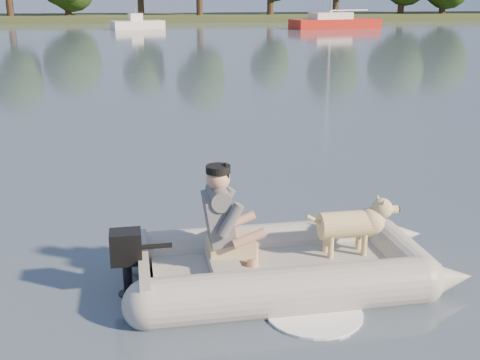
{
  "coord_description": "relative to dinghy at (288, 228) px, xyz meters",
  "views": [
    {
      "loc": [
        -0.9,
        -5.37,
        3.18
      ],
      "look_at": [
        0.13,
        2.21,
        0.75
      ],
      "focal_mm": 45.0,
      "sensor_mm": 36.0,
      "label": 1
    }
  ],
  "objects": [
    {
      "name": "water",
      "position": [
        -0.47,
        -0.72,
        -0.64
      ],
      "size": [
        160.0,
        160.0,
        0.0
      ],
      "primitive_type": "plane",
      "color": "slate",
      "rests_on": "ground"
    },
    {
      "name": "shore_bank",
      "position": [
        -0.47,
        61.28,
        -0.39
      ],
      "size": [
        160.0,
        12.0,
        0.7
      ],
      "primitive_type": "cube",
      "color": "#47512D",
      "rests_on": "water"
    },
    {
      "name": "dinghy",
      "position": [
        0.0,
        0.0,
        0.0
      ],
      "size": [
        4.89,
        3.2,
        1.48
      ],
      "primitive_type": null,
      "rotation": [
        0.0,
        0.0,
        0.05
      ],
      "color": "gray",
      "rests_on": "water"
    },
    {
      "name": "man",
      "position": [
        -0.75,
        0.02,
        0.19
      ],
      "size": [
        0.81,
        0.7,
        1.16
      ],
      "primitive_type": null,
      "rotation": [
        0.0,
        0.0,
        0.05
      ],
      "color": "#5D5E61",
      "rests_on": "dinghy"
    },
    {
      "name": "dog",
      "position": [
        0.69,
        0.09,
        -0.08
      ],
      "size": [
        1.02,
        0.4,
        0.67
      ],
      "primitive_type": null,
      "rotation": [
        0.0,
        0.0,
        0.05
      ],
      "color": "tan",
      "rests_on": "dinghy"
    },
    {
      "name": "outboard_motor",
      "position": [
        -1.79,
        -0.08,
        -0.31
      ],
      "size": [
        0.46,
        0.33,
        0.85
      ],
      "primitive_type": null,
      "rotation": [
        0.0,
        0.0,
        0.05
      ],
      "color": "black",
      "rests_on": "dinghy"
    },
    {
      "name": "motorboat",
      "position": [
        -2.9,
        46.51,
        0.22
      ],
      "size": [
        4.78,
        3.04,
        1.89
      ],
      "primitive_type": null,
      "rotation": [
        0.0,
        0.0,
        0.32
      ],
      "color": "white",
      "rests_on": "water"
    },
    {
      "name": "sailboat",
      "position": [
        13.78,
        45.4,
        -0.17
      ],
      "size": [
        8.18,
        4.18,
        10.78
      ],
      "rotation": [
        0.0,
        0.0,
        0.24
      ],
      "color": "#AD1E13",
      "rests_on": "water"
    }
  ]
}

